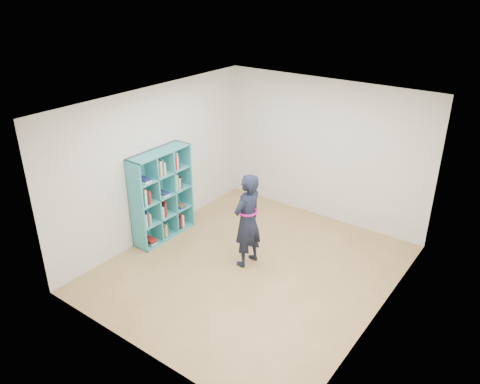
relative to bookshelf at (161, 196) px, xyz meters
The scene contains 9 objects.
floor 2.00m from the bookshelf, ahead, with size 4.50×4.50×0.00m, color #9B7546.
ceiling 2.60m from the bookshelf, ahead, with size 4.50×4.50×0.00m, color white.
wall_left 0.56m from the bookshelf, 150.65° to the left, with size 0.02×4.50×2.60m, color silver.
wall_right 3.88m from the bookshelf, ahead, with size 0.02×4.50×2.60m, color silver.
wall_back 3.02m from the bookshelf, 51.73° to the left, with size 4.00×0.02×2.60m, color silver.
wall_front 2.89m from the bookshelf, 49.54° to the right, with size 4.00×0.02×2.60m, color silver.
bookshelf is the anchor object (origin of this frame).
person 1.71m from the bookshelf, ahead, with size 0.42×0.59×1.54m.
smartphone 1.57m from the bookshelf, ahead, with size 0.02×0.12×0.14m.
Camera 1 is at (3.50, -5.07, 4.22)m, focal length 35.00 mm.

